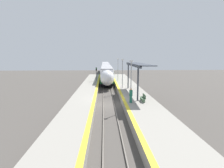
{
  "coord_description": "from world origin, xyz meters",
  "views": [
    {
      "loc": [
        -0.61,
        -22.42,
        6.33
      ],
      "look_at": [
        0.59,
        3.83,
        2.21
      ],
      "focal_mm": 28.0,
      "sensor_mm": 36.0,
      "label": 1
    }
  ],
  "objects_px": {
    "train": "(106,69)",
    "railway_signal": "(96,74)",
    "lamppost_mid": "(122,71)",
    "lamppost_near": "(131,78)",
    "platform_bench": "(143,98)",
    "lamppost_far": "(118,68)",
    "person_waiting": "(131,95)"
  },
  "relations": [
    {
      "from": "train",
      "to": "railway_signal",
      "type": "xyz_separation_m",
      "value": [
        -2.33,
        -16.92,
        0.15
      ]
    },
    {
      "from": "train",
      "to": "lamppost_mid",
      "type": "distance_m",
      "value": 26.21
    },
    {
      "from": "lamppost_mid",
      "to": "lamppost_near",
      "type": "bearing_deg",
      "value": -90.0
    },
    {
      "from": "train",
      "to": "platform_bench",
      "type": "xyz_separation_m",
      "value": [
        4.18,
        -35.4,
        -0.91
      ]
    },
    {
      "from": "railway_signal",
      "to": "lamppost_near",
      "type": "distance_m",
      "value": 19.57
    },
    {
      "from": "lamppost_far",
      "to": "railway_signal",
      "type": "bearing_deg",
      "value": -172.43
    },
    {
      "from": "lamppost_near",
      "to": "lamppost_mid",
      "type": "relative_size",
      "value": 1.0
    },
    {
      "from": "lamppost_near",
      "to": "lamppost_far",
      "type": "distance_m",
      "value": 19.55
    },
    {
      "from": "person_waiting",
      "to": "lamppost_mid",
      "type": "relative_size",
      "value": 0.35
    },
    {
      "from": "train",
      "to": "railway_signal",
      "type": "height_order",
      "value": "train"
    },
    {
      "from": "lamppost_near",
      "to": "lamppost_mid",
      "type": "bearing_deg",
      "value": 90.0
    },
    {
      "from": "railway_signal",
      "to": "platform_bench",
      "type": "bearing_deg",
      "value": -70.61
    },
    {
      "from": "lamppost_far",
      "to": "lamppost_near",
      "type": "bearing_deg",
      "value": -90.0
    },
    {
      "from": "person_waiting",
      "to": "railway_signal",
      "type": "height_order",
      "value": "railway_signal"
    },
    {
      "from": "lamppost_near",
      "to": "lamppost_mid",
      "type": "height_order",
      "value": "same"
    },
    {
      "from": "platform_bench",
      "to": "railway_signal",
      "type": "bearing_deg",
      "value": 109.39
    },
    {
      "from": "train",
      "to": "railway_signal",
      "type": "distance_m",
      "value": 17.08
    },
    {
      "from": "railway_signal",
      "to": "person_waiting",
      "type": "bearing_deg",
      "value": -75.67
    },
    {
      "from": "platform_bench",
      "to": "railway_signal",
      "type": "relative_size",
      "value": 0.4
    },
    {
      "from": "railway_signal",
      "to": "train",
      "type": "bearing_deg",
      "value": 82.15
    },
    {
      "from": "railway_signal",
      "to": "lamppost_mid",
      "type": "distance_m",
      "value": 10.45
    },
    {
      "from": "person_waiting",
      "to": "lamppost_near",
      "type": "distance_m",
      "value": 2.0
    },
    {
      "from": "lamppost_mid",
      "to": "person_waiting",
      "type": "bearing_deg",
      "value": -90.13
    },
    {
      "from": "lamppost_mid",
      "to": "railway_signal",
      "type": "bearing_deg",
      "value": 118.25
    },
    {
      "from": "person_waiting",
      "to": "lamppost_near",
      "type": "height_order",
      "value": "lamppost_near"
    },
    {
      "from": "train",
      "to": "lamppost_mid",
      "type": "xyz_separation_m",
      "value": [
        2.57,
        -26.04,
        1.53
      ]
    },
    {
      "from": "lamppost_mid",
      "to": "platform_bench",
      "type": "bearing_deg",
      "value": -80.26
    },
    {
      "from": "platform_bench",
      "to": "lamppost_far",
      "type": "height_order",
      "value": "lamppost_far"
    },
    {
      "from": "lamppost_far",
      "to": "lamppost_mid",
      "type": "bearing_deg",
      "value": -90.0
    },
    {
      "from": "railway_signal",
      "to": "lamppost_near",
      "type": "height_order",
      "value": "lamppost_near"
    },
    {
      "from": "person_waiting",
      "to": "railway_signal",
      "type": "bearing_deg",
      "value": 104.33
    },
    {
      "from": "lamppost_near",
      "to": "lamppost_far",
      "type": "relative_size",
      "value": 1.0
    }
  ]
}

